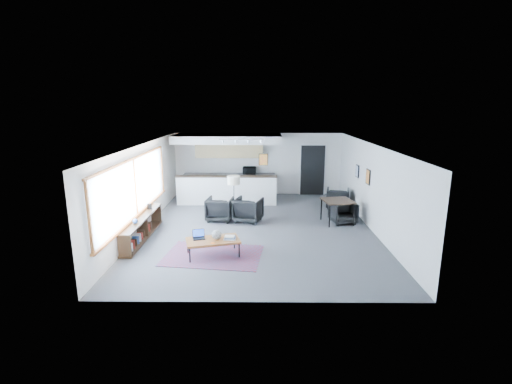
{
  "coord_description": "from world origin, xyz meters",
  "views": [
    {
      "loc": [
        0.05,
        -11.05,
        3.78
      ],
      "look_at": [
        -0.05,
        0.4,
        1.05
      ],
      "focal_mm": 26.0,
      "sensor_mm": 36.0,
      "label": 1
    }
  ],
  "objects_px": {
    "dining_table": "(338,202)",
    "coffee_table": "(213,241)",
    "ceramic_pot": "(217,235)",
    "microwave": "(249,170)",
    "armchair_right": "(248,209)",
    "floor_lamp": "(234,182)",
    "dining_chair_near": "(343,213)",
    "dining_chair_far": "(338,199)",
    "armchair_left": "(220,208)",
    "book_stack": "(230,238)",
    "laptop": "(199,236)"
  },
  "relations": [
    {
      "from": "dining_table",
      "to": "armchair_right",
      "type": "bearing_deg",
      "value": 177.27
    },
    {
      "from": "book_stack",
      "to": "microwave",
      "type": "xyz_separation_m",
      "value": [
        0.33,
        6.35,
        0.63
      ]
    },
    {
      "from": "ceramic_pot",
      "to": "floor_lamp",
      "type": "bearing_deg",
      "value": 85.73
    },
    {
      "from": "ceramic_pot",
      "to": "dining_chair_near",
      "type": "relative_size",
      "value": 0.37
    },
    {
      "from": "floor_lamp",
      "to": "dining_table",
      "type": "distance_m",
      "value": 3.45
    },
    {
      "from": "armchair_left",
      "to": "ceramic_pot",
      "type": "bearing_deg",
      "value": 101.76
    },
    {
      "from": "laptop",
      "to": "book_stack",
      "type": "distance_m",
      "value": 0.81
    },
    {
      "from": "coffee_table",
      "to": "ceramic_pot",
      "type": "bearing_deg",
      "value": -7.59
    },
    {
      "from": "armchair_right",
      "to": "armchair_left",
      "type": "bearing_deg",
      "value": 11.46
    },
    {
      "from": "coffee_table",
      "to": "microwave",
      "type": "xyz_separation_m",
      "value": [
        0.76,
        6.37,
        0.71
      ]
    },
    {
      "from": "ceramic_pot",
      "to": "armchair_left",
      "type": "xyz_separation_m",
      "value": [
        -0.23,
        2.95,
        -0.13
      ]
    },
    {
      "from": "coffee_table",
      "to": "armchair_right",
      "type": "bearing_deg",
      "value": 58.86
    },
    {
      "from": "coffee_table",
      "to": "floor_lamp",
      "type": "distance_m",
      "value": 3.26
    },
    {
      "from": "armchair_right",
      "to": "dining_table",
      "type": "bearing_deg",
      "value": -165.14
    },
    {
      "from": "dining_table",
      "to": "laptop",
      "type": "bearing_deg",
      "value": -147.32
    },
    {
      "from": "book_stack",
      "to": "floor_lamp",
      "type": "bearing_deg",
      "value": 91.85
    },
    {
      "from": "armchair_right",
      "to": "floor_lamp",
      "type": "distance_m",
      "value": 1.01
    },
    {
      "from": "coffee_table",
      "to": "armchair_left",
      "type": "distance_m",
      "value": 2.96
    },
    {
      "from": "dining_table",
      "to": "ceramic_pot",
      "type": "bearing_deg",
      "value": -143.13
    },
    {
      "from": "armchair_right",
      "to": "dining_chair_far",
      "type": "distance_m",
      "value": 3.64
    },
    {
      "from": "floor_lamp",
      "to": "coffee_table",
      "type": "bearing_deg",
      "value": -96.04
    },
    {
      "from": "dining_chair_near",
      "to": "dining_chair_far",
      "type": "height_order",
      "value": "dining_chair_far"
    },
    {
      "from": "armchair_right",
      "to": "dining_table",
      "type": "relative_size",
      "value": 0.83
    },
    {
      "from": "ceramic_pot",
      "to": "armchair_left",
      "type": "height_order",
      "value": "armchair_left"
    },
    {
      "from": "ceramic_pot",
      "to": "microwave",
      "type": "distance_m",
      "value": 6.41
    },
    {
      "from": "coffee_table",
      "to": "dining_table",
      "type": "xyz_separation_m",
      "value": [
        3.71,
        2.72,
        0.29
      ]
    },
    {
      "from": "coffee_table",
      "to": "floor_lamp",
      "type": "relative_size",
      "value": 1.0
    },
    {
      "from": "dining_table",
      "to": "coffee_table",
      "type": "bearing_deg",
      "value": -143.74
    },
    {
      "from": "ceramic_pot",
      "to": "armchair_right",
      "type": "height_order",
      "value": "armchair_right"
    },
    {
      "from": "armchair_left",
      "to": "dining_table",
      "type": "bearing_deg",
      "value": -176.26
    },
    {
      "from": "coffee_table",
      "to": "floor_lamp",
      "type": "xyz_separation_m",
      "value": [
        0.33,
        3.12,
        0.88
      ]
    },
    {
      "from": "laptop",
      "to": "floor_lamp",
      "type": "height_order",
      "value": "floor_lamp"
    },
    {
      "from": "coffee_table",
      "to": "book_stack",
      "type": "bearing_deg",
      "value": -12.66
    },
    {
      "from": "armchair_left",
      "to": "dining_chair_far",
      "type": "height_order",
      "value": "armchair_left"
    },
    {
      "from": "book_stack",
      "to": "armchair_right",
      "type": "height_order",
      "value": "armchair_right"
    },
    {
      "from": "dining_table",
      "to": "dining_chair_far",
      "type": "relative_size",
      "value": 1.49
    },
    {
      "from": "ceramic_pot",
      "to": "dining_chair_far",
      "type": "relative_size",
      "value": 0.35
    },
    {
      "from": "armchair_left",
      "to": "microwave",
      "type": "height_order",
      "value": "microwave"
    },
    {
      "from": "armchair_right",
      "to": "dining_chair_near",
      "type": "xyz_separation_m",
      "value": [
        3.09,
        -0.14,
        -0.1
      ]
    },
    {
      "from": "ceramic_pot",
      "to": "laptop",
      "type": "bearing_deg",
      "value": 169.28
    },
    {
      "from": "laptop",
      "to": "dining_table",
      "type": "distance_m",
      "value": 4.85
    },
    {
      "from": "book_stack",
      "to": "coffee_table",
      "type": "bearing_deg",
      "value": -177.43
    },
    {
      "from": "dining_chair_near",
      "to": "dining_chair_far",
      "type": "bearing_deg",
      "value": 74.36
    },
    {
      "from": "book_stack",
      "to": "armchair_right",
      "type": "bearing_deg",
      "value": 82.3
    },
    {
      "from": "coffee_table",
      "to": "floor_lamp",
      "type": "height_order",
      "value": "floor_lamp"
    },
    {
      "from": "ceramic_pot",
      "to": "book_stack",
      "type": "height_order",
      "value": "ceramic_pot"
    },
    {
      "from": "dining_table",
      "to": "armchair_left",
      "type": "bearing_deg",
      "value": 176.43
    },
    {
      "from": "microwave",
      "to": "laptop",
      "type": "bearing_deg",
      "value": -96.85
    },
    {
      "from": "dining_table",
      "to": "microwave",
      "type": "relative_size",
      "value": 1.95
    },
    {
      "from": "coffee_table",
      "to": "book_stack",
      "type": "distance_m",
      "value": 0.44
    }
  ]
}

